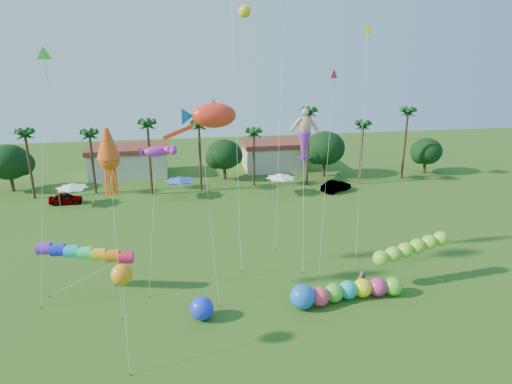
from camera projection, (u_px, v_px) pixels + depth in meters
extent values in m
plane|color=#285116|center=(282.00, 368.00, 29.88)|extent=(160.00, 160.00, 0.00)
cylinder|color=#3A2819|center=(30.00, 167.00, 61.84)|extent=(0.36, 0.36, 9.00)
cylinder|color=#3A2819|center=(93.00, 164.00, 64.14)|extent=(0.36, 0.36, 8.50)
cylinder|color=#3A2819|center=(150.00, 160.00, 63.33)|extent=(0.36, 0.36, 10.00)
cylinder|color=#3A2819|center=(200.00, 158.00, 65.48)|extent=(0.36, 0.36, 9.50)
cylinder|color=#3A2819|center=(254.00, 160.00, 67.93)|extent=(0.36, 0.36, 8.00)
cylinder|color=#3A2819|center=(308.00, 149.00, 67.83)|extent=(0.36, 0.36, 11.00)
cylinder|color=#3A2819|center=(361.00, 155.00, 68.49)|extent=(0.36, 0.36, 9.00)
cylinder|color=#3A2819|center=(405.00, 146.00, 71.43)|extent=(0.36, 0.36, 10.50)
sphere|color=#113814|center=(9.00, 162.00, 64.99)|extent=(5.88, 5.88, 5.88)
sphere|color=#113814|center=(224.00, 154.00, 71.03)|extent=(5.46, 5.46, 5.46)
sphere|color=#113814|center=(325.00, 148.00, 72.49)|extent=(6.30, 6.30, 6.30)
sphere|color=#113814|center=(426.00, 151.00, 74.58)|extent=(5.04, 5.04, 5.04)
cube|color=beige|center=(129.00, 163.00, 73.92)|extent=(12.00, 7.00, 4.00)
cube|color=beige|center=(274.00, 157.00, 77.80)|extent=(10.00, 7.00, 4.00)
pyramid|color=white|center=(72.00, 185.00, 59.59)|extent=(3.00, 3.00, 0.60)
pyramid|color=blue|center=(180.00, 178.00, 62.79)|extent=(3.00, 3.00, 0.60)
pyramid|color=white|center=(281.00, 176.00, 64.11)|extent=(3.00, 3.00, 0.60)
imported|color=#4C4C54|center=(66.00, 199.00, 60.79)|extent=(4.31, 1.76, 1.46)
imported|color=#4C4C54|center=(336.00, 186.00, 65.99)|extent=(5.02, 3.80, 1.59)
imported|color=#A8908C|center=(362.00, 281.00, 39.08)|extent=(1.04, 1.11, 1.81)
sphere|color=#F03F5C|center=(320.00, 296.00, 36.94)|extent=(1.59, 1.59, 1.59)
sphere|color=green|center=(334.00, 293.00, 37.49)|extent=(1.59, 1.59, 1.59)
sphere|color=#1AAAB6|center=(348.00, 290.00, 37.94)|extent=(1.59, 1.59, 1.59)
sphere|color=yellow|center=(362.00, 288.00, 38.24)|extent=(1.59, 1.59, 1.59)
sphere|color=#C92F7D|center=(378.00, 287.00, 38.41)|extent=(1.59, 1.59, 1.59)
sphere|color=#53CD2D|center=(393.00, 286.00, 38.52)|extent=(1.59, 1.59, 1.59)
sphere|color=blue|center=(302.00, 297.00, 36.48)|extent=(2.23, 2.23, 2.04)
sphere|color=#1C36FF|center=(202.00, 308.00, 35.05)|extent=(1.84, 1.84, 1.84)
cylinder|color=#EF1A48|center=(102.00, 259.00, 37.83)|extent=(7.90, 2.96, 1.06)
cylinder|color=silver|center=(87.00, 277.00, 38.28)|extent=(6.73, 0.39, 3.30)
cylinder|color=brown|center=(48.00, 296.00, 38.38)|extent=(0.08, 0.08, 0.16)
ellipsoid|color=#7DD72F|center=(381.00, 258.00, 39.08)|extent=(7.40, 2.07, 1.60)
cylinder|color=silver|center=(414.00, 270.00, 39.96)|extent=(6.41, 0.17, 2.82)
cylinder|color=brown|center=(446.00, 281.00, 40.81)|extent=(0.08, 0.08, 0.16)
sphere|color=orange|center=(122.00, 274.00, 29.15)|extent=(1.55, 1.55, 1.38)
cylinder|color=silver|center=(126.00, 325.00, 29.19)|extent=(0.19, 1.99, 6.24)
cylinder|color=brown|center=(130.00, 374.00, 29.22)|extent=(0.08, 0.08, 0.16)
cylinder|color=silver|center=(303.00, 206.00, 42.19)|extent=(0.71, 3.41, 11.99)
cylinder|color=brown|center=(303.00, 272.00, 42.36)|extent=(0.08, 0.08, 0.16)
ellipsoid|color=#FF321C|center=(214.00, 115.00, 37.21)|extent=(5.73, 3.30, 2.27)
cylinder|color=silver|center=(217.00, 211.00, 37.07)|extent=(0.42, 5.07, 14.75)
cylinder|color=brown|center=(219.00, 306.00, 36.90)|extent=(0.08, 0.08, 0.16)
cylinder|color=silver|center=(236.00, 125.00, 41.79)|extent=(0.32, 6.78, 26.57)
cylinder|color=brown|center=(241.00, 271.00, 42.63)|extent=(0.08, 0.08, 0.16)
cone|color=#EE4C13|center=(109.00, 160.00, 34.31)|extent=(1.83, 1.83, 4.99)
cylinder|color=silver|center=(116.00, 241.00, 34.74)|extent=(0.24, 3.06, 12.00)
cylinder|color=brown|center=(122.00, 319.00, 35.14)|extent=(0.08, 0.08, 0.16)
ellipsoid|color=#B125BA|center=(155.00, 152.00, 38.65)|extent=(3.38, 2.10, 1.25)
cylinder|color=silver|center=(152.00, 224.00, 38.53)|extent=(1.16, 3.88, 11.61)
cylinder|color=brown|center=(149.00, 296.00, 38.39)|extent=(0.08, 0.08, 0.16)
cone|color=#FA1B2A|center=(334.00, 75.00, 39.76)|extent=(1.05, 0.79, 1.10)
cylinder|color=silver|center=(326.00, 178.00, 40.79)|extent=(1.72, 3.33, 17.73)
cylinder|color=brown|center=(318.00, 276.00, 41.80)|extent=(0.08, 0.08, 0.16)
cone|color=#F4FB19|center=(367.00, 30.00, 40.22)|extent=(1.14, 0.40, 1.12)
cylinder|color=silver|center=(361.00, 155.00, 41.18)|extent=(1.53, 4.74, 21.52)
cylinder|color=brown|center=(355.00, 274.00, 42.12)|extent=(0.08, 0.08, 0.16)
cone|color=#3AE235|center=(44.00, 55.00, 34.83)|extent=(1.31, 0.44, 1.28)
cylinder|color=silver|center=(42.00, 185.00, 35.78)|extent=(1.89, 4.05, 19.51)
cylinder|color=brown|center=(41.00, 307.00, 36.71)|extent=(0.08, 0.08, 0.16)
cylinder|color=silver|center=(280.00, 127.00, 45.55)|extent=(1.45, 4.20, 24.81)
cylinder|color=brown|center=(275.00, 249.00, 47.25)|extent=(0.08, 0.08, 0.16)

